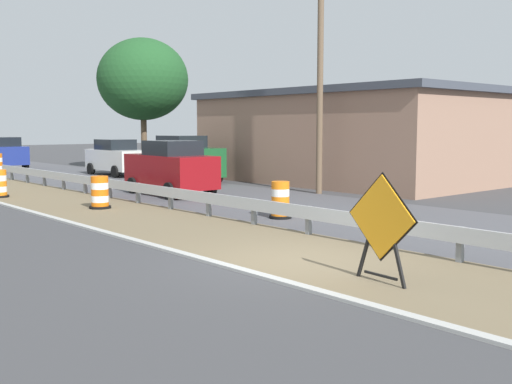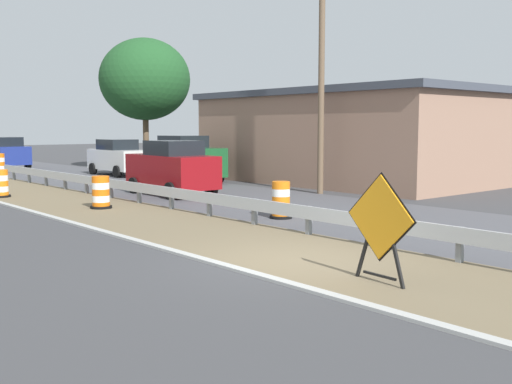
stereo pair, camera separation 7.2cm
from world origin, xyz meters
name	(u,v)px [view 1 (the left image)]	position (x,y,z in m)	size (l,w,h in m)	color
ground_plane	(293,261)	(0.00, 0.00, 0.00)	(160.00, 160.00, 0.00)	#3D3D3F
median_dirt_strip	(317,256)	(0.69, 0.00, 0.00)	(3.78, 120.00, 0.01)	#706047
far_lane_asphalt	(456,228)	(5.93, 0.00, 0.00)	(6.68, 120.00, 0.00)	#4C4C51
curb_near_edge	(242,271)	(-1.30, 0.00, 0.00)	(0.20, 120.00, 0.11)	#ADADA8
guardrail_median	(339,218)	(2.35, 0.89, 0.52)	(0.18, 45.07, 0.71)	#ADB2B7
warning_sign_diamond	(381,222)	(-0.03, -2.14, 1.03)	(0.16, 1.51, 1.89)	black
traffic_barrel_nearest	(280,202)	(3.71, 4.30, 0.48)	(0.65, 0.65, 1.07)	orange
traffic_barrel_close	(100,194)	(0.77, 9.69, 0.47)	(0.69, 0.69, 1.05)	orange
car_lead_near_lane	(1,153)	(4.70, 30.70, 1.00)	(2.22, 4.16, 1.99)	navy
car_trailing_near_lane	(117,157)	(7.77, 21.59, 0.98)	(1.99, 4.43, 1.95)	silver
car_lead_far_lane	(171,168)	(4.69, 11.52, 1.05)	(2.11, 4.27, 2.11)	maroon
car_distant_a	(184,159)	(8.06, 15.61, 1.10)	(2.14, 4.17, 2.22)	#195128
roadside_shop_near	(352,136)	(14.78, 11.00, 2.17)	(9.21, 13.96, 4.31)	#93705B
utility_pole_near	(320,74)	(9.35, 8.08, 4.67)	(0.24, 1.80, 9.03)	brown
tree_roadside	(143,79)	(11.26, 24.61, 5.50)	(5.51, 5.51, 7.99)	brown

